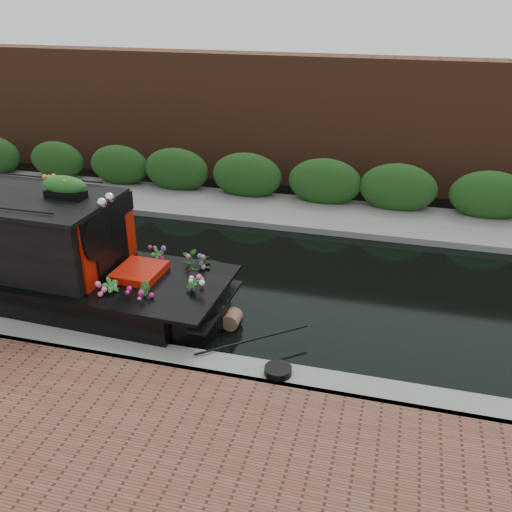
# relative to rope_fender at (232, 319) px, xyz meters

# --- Properties ---
(ground) EXTENTS (80.00, 80.00, 0.00)m
(ground) POSITION_rel_rope_fender_xyz_m (-1.52, 1.80, -0.16)
(ground) COLOR black
(ground) RESTS_ON ground
(near_bank_coping) EXTENTS (40.00, 0.60, 0.50)m
(near_bank_coping) POSITION_rel_rope_fender_xyz_m (-1.52, -1.50, -0.16)
(near_bank_coping) COLOR gray
(near_bank_coping) RESTS_ON ground
(far_bank_path) EXTENTS (40.00, 2.40, 0.34)m
(far_bank_path) POSITION_rel_rope_fender_xyz_m (-1.52, 6.00, -0.16)
(far_bank_path) COLOR slate
(far_bank_path) RESTS_ON ground
(far_hedge) EXTENTS (40.00, 1.10, 2.80)m
(far_hedge) POSITION_rel_rope_fender_xyz_m (-1.52, 6.90, -0.16)
(far_hedge) COLOR #1B4115
(far_hedge) RESTS_ON ground
(far_brick_wall) EXTENTS (40.00, 1.00, 8.00)m
(far_brick_wall) POSITION_rel_rope_fender_xyz_m (-1.52, 9.00, -0.16)
(far_brick_wall) COLOR #542E1C
(far_brick_wall) RESTS_ON ground
(rope_fender) EXTENTS (0.32, 0.37, 0.32)m
(rope_fender) POSITION_rel_rope_fender_xyz_m (0.00, 0.00, 0.00)
(rope_fender) COLOR brown
(rope_fender) RESTS_ON ground
(coiled_mooring_rope) EXTENTS (0.45, 0.45, 0.12)m
(coiled_mooring_rope) POSITION_rel_rope_fender_xyz_m (1.25, -1.52, 0.15)
(coiled_mooring_rope) COLOR black
(coiled_mooring_rope) RESTS_ON near_bank_coping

